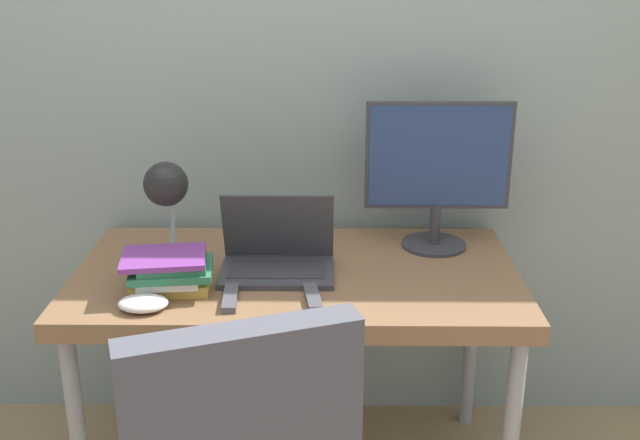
# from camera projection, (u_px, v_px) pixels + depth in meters

# --- Properties ---
(wall_back) EXTENTS (8.00, 0.05, 2.60)m
(wall_back) POSITION_uv_depth(u_px,v_px,m) (300.00, 80.00, 2.59)
(wall_back) COLOR gray
(wall_back) RESTS_ON ground_plane
(desk) EXTENTS (1.39, 0.75, 0.77)m
(desk) POSITION_uv_depth(u_px,v_px,m) (297.00, 290.00, 2.38)
(desk) COLOR brown
(desk) RESTS_ON ground_plane
(laptop) EXTENTS (0.35, 0.24, 0.24)m
(laptop) POSITION_uv_depth(u_px,v_px,m) (277.00, 256.00, 2.33)
(laptop) COLOR #38383D
(laptop) RESTS_ON desk
(monitor) EXTENTS (0.48, 0.22, 0.49)m
(monitor) POSITION_uv_depth(u_px,v_px,m) (438.00, 168.00, 2.45)
(monitor) COLOR #333338
(monitor) RESTS_ON desk
(desk_lamp) EXTENTS (0.13, 0.25, 0.36)m
(desk_lamp) POSITION_uv_depth(u_px,v_px,m) (167.00, 192.00, 2.25)
(desk_lamp) COLOR #4C4C51
(desk_lamp) RESTS_ON desk
(book_stack) EXTENTS (0.28, 0.22, 0.12)m
(book_stack) POSITION_uv_depth(u_px,v_px,m) (170.00, 272.00, 2.18)
(book_stack) COLOR gold
(book_stack) RESTS_ON desk
(tv_remote) EXTENTS (0.06, 0.17, 0.02)m
(tv_remote) POSITION_uv_depth(u_px,v_px,m) (313.00, 297.00, 2.14)
(tv_remote) COLOR #4C4C51
(tv_remote) RESTS_ON desk
(media_remote) EXTENTS (0.05, 0.17, 0.02)m
(media_remote) POSITION_uv_depth(u_px,v_px,m) (230.00, 298.00, 2.14)
(media_remote) COLOR #4C4C51
(media_remote) RESTS_ON desk
(game_controller) EXTENTS (0.14, 0.10, 0.04)m
(game_controller) POSITION_uv_depth(u_px,v_px,m) (143.00, 303.00, 2.09)
(game_controller) COLOR white
(game_controller) RESTS_ON desk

